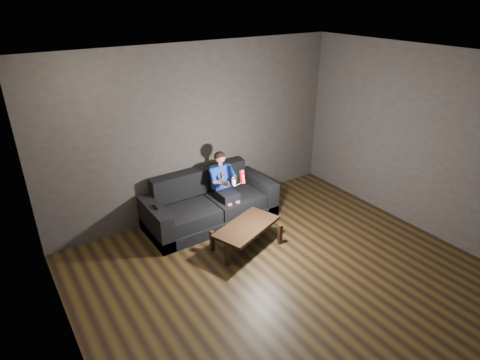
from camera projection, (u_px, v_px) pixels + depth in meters
floor at (299, 289)px, 4.97m from camera, size 5.00×5.00×0.00m
back_wall at (198, 132)px, 6.26m from camera, size 5.00×0.04×2.70m
left_wall at (69, 274)px, 3.13m from camera, size 0.04×5.00×2.70m
right_wall at (440, 147)px, 5.64m from camera, size 0.04×5.00×2.70m
ceiling at (318, 66)px, 3.81m from camera, size 5.00×5.00×0.02m
sofa at (210, 207)px, 6.33m from camera, size 2.05×0.88×0.79m
child at (224, 181)px, 6.23m from camera, size 0.42×0.51×1.03m
wii_remote_red at (242, 177)px, 5.89m from camera, size 0.06×0.08×0.21m
nunchuk_white at (234, 182)px, 5.83m from camera, size 0.08×0.10×0.16m
wii_remote_black at (155, 207)px, 5.68m from camera, size 0.05×0.14×0.03m
coffee_table at (247, 228)px, 5.66m from camera, size 1.10×0.80×0.36m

